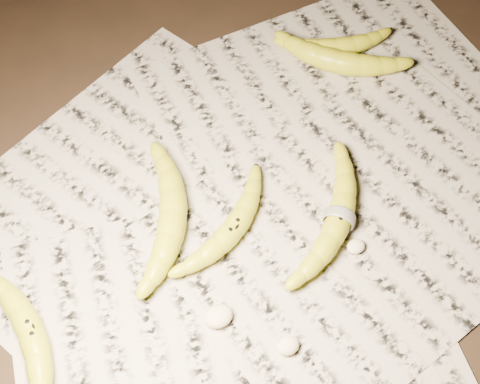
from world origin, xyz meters
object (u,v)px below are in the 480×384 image
banana_taped (339,218)px  banana_upper_b (339,60)px  banana_left_a (30,332)px  banana_left_b (173,215)px  banana_upper_a (336,46)px  banana_center (233,228)px

banana_taped → banana_upper_b: bearing=16.0°
banana_left_a → banana_taped: 0.43m
banana_left_b → banana_upper_a: banana_left_b is taller
banana_center → banana_upper_a: bearing=8.0°
banana_left_b → banana_left_a: bearing=135.7°
banana_left_b → banana_center: (0.07, -0.06, -0.00)m
banana_upper_a → banana_upper_b: (-0.02, -0.03, 0.00)m
banana_center → banana_taped: bearing=-50.0°
banana_left_a → banana_upper_a: banana_left_a is taller
banana_center → banana_upper_a: 0.38m
banana_taped → banana_upper_b: size_ratio=1.13×
banana_left_a → banana_left_b: banana_left_b is taller
banana_left_b → banana_center: bearing=-101.8°
banana_left_a → banana_left_b: bearing=-73.3°
banana_center → banana_upper_b: bearing=5.2°
banana_center → banana_upper_a: same height
banana_taped → banana_upper_b: 0.30m
banana_left_a → banana_upper_b: (0.59, 0.21, 0.00)m
banana_center → banana_upper_a: size_ratio=1.08×
banana_left_a → banana_center: banana_left_a is taller
banana_taped → banana_upper_a: banana_taped is taller
banana_left_a → banana_upper_a: (0.61, 0.24, -0.00)m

